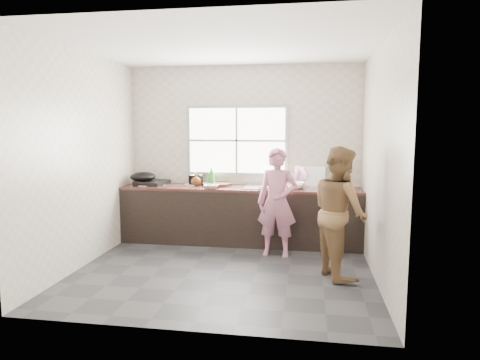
% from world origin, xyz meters
% --- Properties ---
extents(floor, '(3.60, 3.20, 0.01)m').
position_xyz_m(floor, '(0.00, 0.00, -0.01)').
color(floor, '#2C2C2F').
rests_on(floor, ground).
extents(ceiling, '(3.60, 3.20, 0.01)m').
position_xyz_m(ceiling, '(0.00, 0.00, 2.71)').
color(ceiling, silver).
rests_on(ceiling, wall_back).
extents(wall_back, '(3.60, 0.01, 2.70)m').
position_xyz_m(wall_back, '(0.00, 1.60, 1.35)').
color(wall_back, beige).
rests_on(wall_back, ground).
extents(wall_left, '(0.01, 3.20, 2.70)m').
position_xyz_m(wall_left, '(-1.80, 0.00, 1.35)').
color(wall_left, silver).
rests_on(wall_left, ground).
extents(wall_right, '(0.01, 3.20, 2.70)m').
position_xyz_m(wall_right, '(1.80, 0.00, 1.35)').
color(wall_right, beige).
rests_on(wall_right, ground).
extents(wall_front, '(3.60, 0.01, 2.70)m').
position_xyz_m(wall_front, '(0.00, -1.60, 1.35)').
color(wall_front, beige).
rests_on(wall_front, ground).
extents(cabinet, '(3.60, 0.62, 0.82)m').
position_xyz_m(cabinet, '(0.00, 1.29, 0.41)').
color(cabinet, black).
rests_on(cabinet, floor).
extents(countertop, '(3.60, 0.64, 0.04)m').
position_xyz_m(countertop, '(0.00, 1.29, 0.84)').
color(countertop, '#3A1D17').
rests_on(countertop, cabinet).
extents(sink, '(0.55, 0.45, 0.02)m').
position_xyz_m(sink, '(0.35, 1.29, 0.86)').
color(sink, silver).
rests_on(sink, countertop).
extents(faucet, '(0.02, 0.02, 0.30)m').
position_xyz_m(faucet, '(0.35, 1.49, 1.01)').
color(faucet, silver).
rests_on(faucet, countertop).
extents(window_frame, '(1.60, 0.05, 1.10)m').
position_xyz_m(window_frame, '(-0.10, 1.59, 1.55)').
color(window_frame, '#9EA0A5').
rests_on(window_frame, wall_back).
extents(window_glazing, '(1.50, 0.01, 1.00)m').
position_xyz_m(window_glazing, '(-0.10, 1.57, 1.55)').
color(window_glazing, white).
rests_on(window_glazing, window_frame).
extents(woman, '(0.53, 0.37, 1.39)m').
position_xyz_m(woman, '(0.60, 0.74, 0.69)').
color(woman, '#BC718A').
rests_on(woman, floor).
extents(person_side, '(0.82, 0.92, 1.55)m').
position_xyz_m(person_side, '(1.39, 0.05, 0.77)').
color(person_side, brown).
rests_on(person_side, floor).
extents(cutting_board, '(0.49, 0.49, 0.04)m').
position_xyz_m(cutting_board, '(-0.38, 1.38, 0.88)').
color(cutting_board, black).
rests_on(cutting_board, countertop).
extents(cleaver, '(0.24, 0.19, 0.01)m').
position_xyz_m(cleaver, '(-0.23, 1.37, 0.90)').
color(cleaver, silver).
rests_on(cleaver, cutting_board).
extents(bowl_mince, '(0.22, 0.22, 0.06)m').
position_xyz_m(bowl_mince, '(-0.40, 1.08, 0.89)').
color(bowl_mince, silver).
rests_on(bowl_mince, countertop).
extents(bowl_crabs, '(0.22, 0.22, 0.06)m').
position_xyz_m(bowl_crabs, '(0.82, 1.23, 0.89)').
color(bowl_crabs, silver).
rests_on(bowl_crabs, countertop).
extents(bowl_held, '(0.25, 0.25, 0.06)m').
position_xyz_m(bowl_held, '(0.38, 1.08, 0.89)').
color(bowl_held, white).
rests_on(bowl_held, countertop).
extents(black_pot, '(0.25, 0.25, 0.16)m').
position_xyz_m(black_pot, '(-0.72, 1.41, 0.94)').
color(black_pot, black).
rests_on(black_pot, countertop).
extents(plate_food, '(0.23, 0.23, 0.02)m').
position_xyz_m(plate_food, '(-0.77, 1.36, 0.87)').
color(plate_food, silver).
rests_on(plate_food, countertop).
extents(bottle_green, '(0.12, 0.12, 0.30)m').
position_xyz_m(bottle_green, '(-0.47, 1.39, 1.01)').
color(bottle_green, '#2D892C').
rests_on(bottle_green, countertop).
extents(bottle_brown_tall, '(0.12, 0.12, 0.21)m').
position_xyz_m(bottle_brown_tall, '(-0.67, 1.37, 0.96)').
color(bottle_brown_tall, '#3E250F').
rests_on(bottle_brown_tall, countertop).
extents(bottle_brown_short, '(0.15, 0.15, 0.19)m').
position_xyz_m(bottle_brown_short, '(-0.69, 1.32, 0.95)').
color(bottle_brown_short, '#502F14').
rests_on(bottle_brown_short, countertop).
extents(glass_jar, '(0.07, 0.07, 0.10)m').
position_xyz_m(glass_jar, '(-0.77, 1.52, 0.91)').
color(glass_jar, white).
rests_on(glass_jar, countertop).
extents(burner, '(0.50, 0.50, 0.07)m').
position_xyz_m(burner, '(-1.42, 1.35, 0.89)').
color(burner, black).
rests_on(burner, countertop).
extents(wok, '(0.43, 0.43, 0.15)m').
position_xyz_m(wok, '(-1.53, 1.26, 0.99)').
color(wok, black).
rests_on(wok, burner).
extents(dish_rack, '(0.48, 0.36, 0.33)m').
position_xyz_m(dish_rack, '(1.06, 1.46, 1.02)').
color(dish_rack, white).
rests_on(dish_rack, countertop).
extents(pot_lid_left, '(0.32, 0.32, 0.01)m').
position_xyz_m(pot_lid_left, '(-1.49, 1.24, 0.87)').
color(pot_lid_left, '#A6A7AD').
rests_on(pot_lid_left, countertop).
extents(pot_lid_right, '(0.28, 0.28, 0.01)m').
position_xyz_m(pot_lid_right, '(-1.25, 1.41, 0.87)').
color(pot_lid_right, '#BABCC2').
rests_on(pot_lid_right, countertop).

